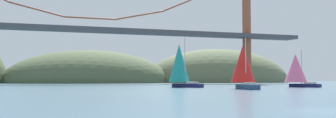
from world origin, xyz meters
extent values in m
plane|color=#426075|center=(0.00, 0.00, 0.00)|extent=(360.00, 360.00, 0.00)
ellipsoid|color=#4C5B3D|center=(5.00, 135.00, 0.00)|extent=(65.36, 44.00, 25.35)
ellipsoid|color=#5B6647|center=(60.00, 135.00, 0.00)|extent=(65.75, 44.00, 28.95)
cylinder|color=brown|center=(51.05, 95.00, 19.32)|extent=(2.80, 2.80, 38.64)
cube|color=#47474C|center=(0.00, 95.00, 15.70)|extent=(138.09, 6.00, 1.20)
cylinder|color=brown|center=(-14.58, 95.00, 20.73)|extent=(14.69, 0.50, 3.74)
cylinder|color=brown|center=(0.00, 95.00, 19.11)|extent=(14.58, 0.50, 0.50)
cylinder|color=brown|center=(14.58, 95.00, 20.73)|extent=(14.69, 0.50, 3.74)
cylinder|color=brown|center=(29.17, 95.00, 25.62)|extent=(14.79, 0.50, 6.97)
cube|color=#191E4C|center=(34.46, 45.41, 0.34)|extent=(4.10, 5.92, 0.67)
cube|color=beige|center=(34.93, 44.48, 0.85)|extent=(1.97, 2.23, 0.36)
cylinder|color=#B2B2B7|center=(34.20, 45.93, 3.94)|extent=(0.14, 0.14, 6.54)
cone|color=pink|center=(33.63, 47.07, 3.73)|extent=(5.77, 5.77, 5.51)
cube|color=navy|center=(16.57, 36.43, 0.38)|extent=(3.01, 6.67, 0.75)
cube|color=beige|center=(16.35, 35.29, 0.93)|extent=(1.74, 2.29, 0.36)
cylinder|color=#B2B2B7|center=(16.70, 37.06, 4.43)|extent=(0.14, 0.14, 7.36)
cone|color=red|center=(16.98, 38.45, 4.02)|extent=(4.66, 4.66, 5.95)
cube|color=#191E4C|center=(12.37, 50.93, 0.37)|extent=(4.51, 6.43, 0.74)
cube|color=beige|center=(12.94, 49.91, 0.92)|extent=(2.05, 2.39, 0.36)
cylinder|color=#B2B2B7|center=(12.06, 51.49, 5.04)|extent=(0.14, 0.14, 8.60)
cone|color=teal|center=(11.37, 52.74, 4.67)|extent=(5.38, 5.38, 7.25)
camera|label=1|loc=(-14.31, -16.00, 1.68)|focal=41.02mm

